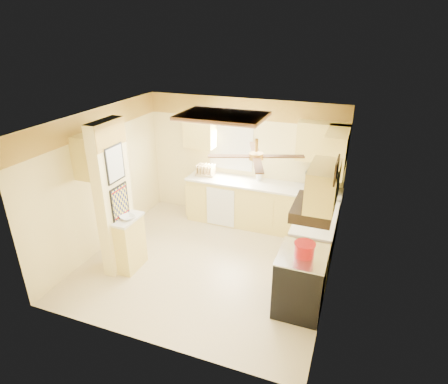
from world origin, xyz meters
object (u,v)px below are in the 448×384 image
at_px(microwave, 320,183).
at_px(kettle, 317,217).
at_px(bowl, 128,218).
at_px(stove, 300,281).
at_px(dutch_oven, 304,249).

bearing_deg(microwave, kettle, 86.63).
bearing_deg(microwave, bowl, 30.53).
distance_m(microwave, kettle, 1.30).
height_order(stove, kettle, kettle).
bearing_deg(stove, bowl, -179.50).
distance_m(microwave, dutch_oven, 2.22).
height_order(dutch_oven, kettle, kettle).
bearing_deg(dutch_oven, kettle, 88.11).
xyz_separation_m(bowl, dutch_oven, (2.79, -0.01, 0.05)).
relative_size(bowl, kettle, 0.93).
distance_m(stove, microwave, 2.28).
distance_m(bowl, dutch_oven, 2.79).
bearing_deg(kettle, bowl, -162.03).
bearing_deg(stove, kettle, 87.04).
xyz_separation_m(stove, bowl, (-2.78, -0.02, 0.51)).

